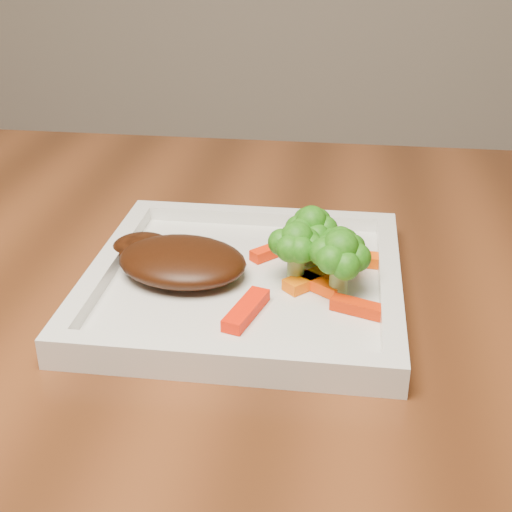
# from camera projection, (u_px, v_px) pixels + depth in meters

# --- Properties ---
(plate) EXTENTS (0.27, 0.27, 0.01)m
(plate) POSITION_uv_depth(u_px,v_px,m) (245.00, 286.00, 0.63)
(plate) COLOR silver
(plate) RESTS_ON dining_table
(steak) EXTENTS (0.13, 0.11, 0.03)m
(steak) POSITION_uv_depth(u_px,v_px,m) (182.00, 261.00, 0.63)
(steak) COLOR #391708
(steak) RESTS_ON plate
(broccoli_0) EXTENTS (0.07, 0.07, 0.07)m
(broccoli_0) POSITION_uv_depth(u_px,v_px,m) (311.00, 229.00, 0.64)
(broccoli_0) COLOR #346B11
(broccoli_0) RESTS_ON plate
(broccoli_1) EXTENTS (0.05, 0.05, 0.06)m
(broccoli_1) POSITION_uv_depth(u_px,v_px,m) (340.00, 248.00, 0.61)
(broccoli_1) COLOR #2C7713
(broccoli_1) RESTS_ON plate
(broccoli_2) EXTENTS (0.07, 0.07, 0.06)m
(broccoli_2) POSITION_uv_depth(u_px,v_px,m) (339.00, 265.00, 0.59)
(broccoli_2) COLOR #317B14
(broccoli_2) RESTS_ON plate
(broccoli_3) EXTENTS (0.07, 0.07, 0.06)m
(broccoli_3) POSITION_uv_depth(u_px,v_px,m) (296.00, 251.00, 0.61)
(broccoli_3) COLOR #116811
(broccoli_3) RESTS_ON plate
(carrot_1) EXTENTS (0.05, 0.03, 0.01)m
(carrot_1) POSITION_uv_depth(u_px,v_px,m) (360.00, 308.00, 0.58)
(carrot_1) COLOR red
(carrot_1) RESTS_ON plate
(carrot_2) EXTENTS (0.03, 0.06, 0.01)m
(carrot_2) POSITION_uv_depth(u_px,v_px,m) (246.00, 310.00, 0.57)
(carrot_2) COLOR #F51B03
(carrot_2) RESTS_ON plate
(carrot_3) EXTENTS (0.06, 0.02, 0.01)m
(carrot_3) POSITION_uv_depth(u_px,v_px,m) (360.00, 259.00, 0.65)
(carrot_3) COLOR #FB4F04
(carrot_3) RESTS_ON plate
(carrot_4) EXTENTS (0.04, 0.04, 0.01)m
(carrot_4) POSITION_uv_depth(u_px,v_px,m) (273.00, 250.00, 0.67)
(carrot_4) COLOR #FF2904
(carrot_4) RESTS_ON plate
(carrot_5) EXTENTS (0.05, 0.04, 0.01)m
(carrot_5) POSITION_uv_depth(u_px,v_px,m) (316.00, 283.00, 0.61)
(carrot_5) COLOR #FF4504
(carrot_5) RESTS_ON plate
(carrot_6) EXTENTS (0.06, 0.06, 0.01)m
(carrot_6) POSITION_uv_depth(u_px,v_px,m) (316.00, 277.00, 0.62)
(carrot_6) COLOR #FF6604
(carrot_6) RESTS_ON plate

